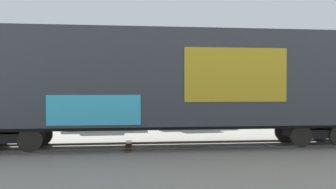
{
  "coord_description": "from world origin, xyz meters",
  "views": [
    {
      "loc": [
        -1.31,
        -12.74,
        2.36
      ],
      "look_at": [
        1.36,
        2.54,
        2.14
      ],
      "focal_mm": 33.03,
      "sensor_mm": 36.0,
      "label": 1
    }
  ],
  "objects_px": {
    "flagpole": "(226,60)",
    "parked_car_silver": "(101,115)",
    "freight_car": "(169,80)",
    "parked_car_blue": "(188,113)"
  },
  "relations": [
    {
      "from": "flagpole",
      "to": "parked_car_silver",
      "type": "distance_m",
      "value": 11.78
    },
    {
      "from": "flagpole",
      "to": "freight_car",
      "type": "bearing_deg",
      "value": -120.65
    },
    {
      "from": "freight_car",
      "to": "parked_car_silver",
      "type": "height_order",
      "value": "freight_car"
    },
    {
      "from": "freight_car",
      "to": "flagpole",
      "type": "relative_size",
      "value": 2.38
    },
    {
      "from": "freight_car",
      "to": "flagpole",
      "type": "distance_m",
      "value": 13.49
    },
    {
      "from": "freight_car",
      "to": "parked_car_blue",
      "type": "bearing_deg",
      "value": 69.95
    },
    {
      "from": "flagpole",
      "to": "parked_car_silver",
      "type": "xyz_separation_m",
      "value": [
        -9.87,
        -5.06,
        -3.96
      ]
    },
    {
      "from": "flagpole",
      "to": "parked_car_silver",
      "type": "height_order",
      "value": "flagpole"
    },
    {
      "from": "flagpole",
      "to": "parked_car_silver",
      "type": "relative_size",
      "value": 1.61
    },
    {
      "from": "parked_car_blue",
      "to": "flagpole",
      "type": "bearing_deg",
      "value": 48.39
    }
  ]
}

